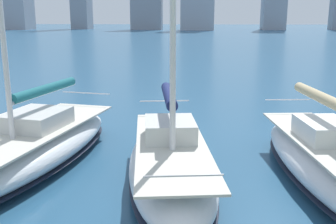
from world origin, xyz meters
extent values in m
cube|color=#9EA3AE|center=(80.28, -157.63, 11.13)|extent=(13.94, 10.40, 22.26)
ellipsoid|color=white|center=(-5.10, -7.12, 0.61)|extent=(3.45, 8.93, 1.22)
ellipsoid|color=black|center=(-5.10, -7.12, 0.27)|extent=(3.47, 8.97, 0.10)
cube|color=beige|center=(-5.10, -7.12, 1.25)|extent=(2.90, 7.84, 0.06)
cube|color=silver|center=(-5.03, -7.64, 1.55)|extent=(1.61, 2.08, 0.55)
cylinder|color=silver|center=(-4.94, -8.28, 2.33)|extent=(0.63, 3.63, 0.12)
cylinder|color=#C6B284|center=(-4.94, -8.28, 2.45)|extent=(0.78, 3.37, 0.32)
cylinder|color=silver|center=(-4.56, -11.00, 1.77)|extent=(1.69, 0.28, 0.04)
ellipsoid|color=white|center=(-0.55, -6.64, 0.63)|extent=(3.64, 8.01, 1.27)
ellipsoid|color=black|center=(-0.55, -6.64, 0.29)|extent=(3.66, 8.05, 0.10)
cube|color=beige|center=(-0.55, -6.64, 1.30)|extent=(3.06, 7.02, 0.06)
cube|color=silver|center=(-0.48, -7.09, 1.60)|extent=(1.70, 1.91, 0.55)
cylinder|color=silver|center=(-0.38, -7.66, 2.38)|extent=(0.65, 3.22, 0.12)
cylinder|color=navy|center=(-0.38, -7.66, 2.50)|extent=(0.81, 2.99, 0.32)
cylinder|color=silver|center=(-1.14, -3.14, 1.82)|extent=(1.55, 0.30, 0.04)
cylinder|color=silver|center=(0.02, -10.06, 1.82)|extent=(1.78, 0.34, 0.04)
ellipsoid|color=silver|center=(4.21, -7.64, 0.58)|extent=(4.30, 9.79, 1.16)
ellipsoid|color=black|center=(4.21, -7.64, 0.26)|extent=(4.33, 9.84, 0.10)
cube|color=beige|center=(4.21, -7.64, 1.19)|extent=(3.62, 8.59, 0.06)
cube|color=silver|center=(4.12, -8.20, 1.49)|extent=(2.03, 2.32, 0.55)
cylinder|color=silver|center=(4.01, -8.91, 2.27)|extent=(0.73, 3.94, 0.12)
cylinder|color=#19606B|center=(4.01, -8.91, 2.39)|extent=(0.88, 3.66, 0.32)
cylinder|color=silver|center=(3.55, -11.85, 1.71)|extent=(2.14, 0.37, 0.04)
camera|label=1|loc=(-1.58, 3.93, 4.78)|focal=42.00mm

